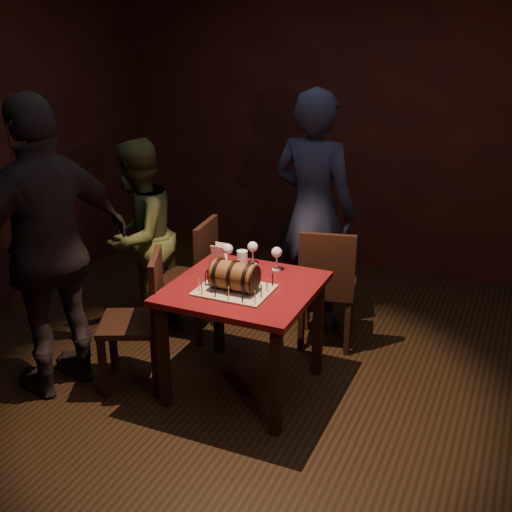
# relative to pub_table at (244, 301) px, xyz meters

# --- Properties ---
(room_shell) EXTENTS (5.04, 5.04, 2.80)m
(room_shell) POSITION_rel_pub_table_xyz_m (0.15, -0.02, 0.76)
(room_shell) COLOR black
(room_shell) RESTS_ON ground
(pub_table) EXTENTS (0.90, 0.90, 0.75)m
(pub_table) POSITION_rel_pub_table_xyz_m (0.00, 0.00, 0.00)
(pub_table) COLOR #4D0C12
(pub_table) RESTS_ON ground
(cake_board) EXTENTS (0.45, 0.35, 0.01)m
(cake_board) POSITION_rel_pub_table_xyz_m (-0.01, -0.10, 0.12)
(cake_board) COLOR #A29583
(cake_board) RESTS_ON pub_table
(barrel_cake) EXTENTS (0.34, 0.19, 0.19)m
(barrel_cake) POSITION_rel_pub_table_xyz_m (-0.02, -0.10, 0.21)
(barrel_cake) COLOR brown
(barrel_cake) RESTS_ON cake_board
(birthday_candles) EXTENTS (0.40, 0.30, 0.09)m
(birthday_candles) POSITION_rel_pub_table_xyz_m (-0.01, -0.10, 0.16)
(birthday_candles) COLOR #EBD08C
(birthday_candles) RESTS_ON cake_board
(wine_glass_left) EXTENTS (0.07, 0.07, 0.16)m
(wine_glass_left) POSITION_rel_pub_table_xyz_m (-0.23, 0.25, 0.23)
(wine_glass_left) COLOR silver
(wine_glass_left) RESTS_ON pub_table
(wine_glass_mid) EXTENTS (0.07, 0.07, 0.16)m
(wine_glass_mid) POSITION_rel_pub_table_xyz_m (-0.10, 0.36, 0.23)
(wine_glass_mid) COLOR silver
(wine_glass_mid) RESTS_ON pub_table
(wine_glass_right) EXTENTS (0.07, 0.07, 0.16)m
(wine_glass_right) POSITION_rel_pub_table_xyz_m (0.09, 0.33, 0.23)
(wine_glass_right) COLOR silver
(wine_glass_right) RESTS_ON pub_table
(pint_of_ale) EXTENTS (0.07, 0.07, 0.15)m
(pint_of_ale) POSITION_rel_pub_table_xyz_m (-0.10, 0.20, 0.18)
(pint_of_ale) COLOR silver
(pint_of_ale) RESTS_ON pub_table
(menu_card) EXTENTS (0.10, 0.05, 0.13)m
(menu_card) POSITION_rel_pub_table_xyz_m (-0.31, 0.29, 0.17)
(menu_card) COLOR white
(menu_card) RESTS_ON pub_table
(chair_back) EXTENTS (0.48, 0.48, 0.93)m
(chair_back) POSITION_rel_pub_table_xyz_m (0.32, 0.76, -0.12)
(chair_back) COLOR black
(chair_back) RESTS_ON ground
(chair_left_rear) EXTENTS (0.44, 0.44, 0.93)m
(chair_left_rear) POSITION_rel_pub_table_xyz_m (-0.66, 0.55, -0.12)
(chair_left_rear) COLOR black
(chair_left_rear) RESTS_ON ground
(chair_left_front) EXTENTS (0.53, 0.53, 0.93)m
(chair_left_front) POSITION_rel_pub_table_xyz_m (-0.63, -0.21, -0.12)
(chair_left_front) COLOR black
(chair_left_front) RESTS_ON ground
(person_back) EXTENTS (0.73, 0.53, 1.87)m
(person_back) POSITION_rel_pub_table_xyz_m (0.08, 1.11, 0.29)
(person_back) COLOR #191C33
(person_back) RESTS_ON ground
(person_left_rear) EXTENTS (0.61, 0.76, 1.50)m
(person_left_rear) POSITION_rel_pub_table_xyz_m (-1.13, 0.51, 0.11)
(person_left_rear) COLOR #394221
(person_left_rear) RESTS_ON ground
(person_left_front) EXTENTS (0.82, 1.23, 1.94)m
(person_left_front) POSITION_rel_pub_table_xyz_m (-1.14, -0.44, 0.33)
(person_left_front) COLOR black
(person_left_front) RESTS_ON ground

